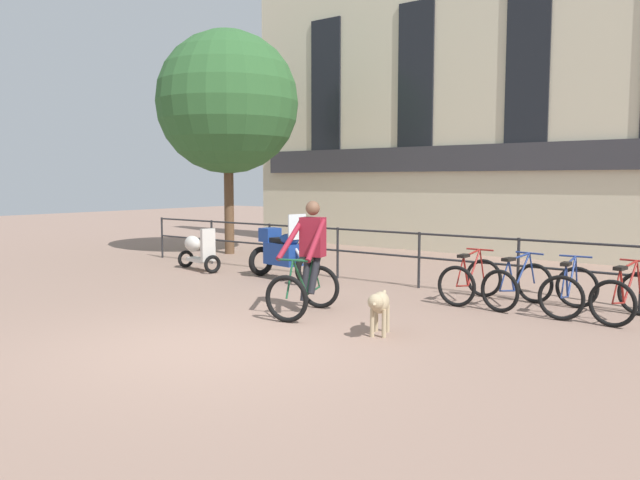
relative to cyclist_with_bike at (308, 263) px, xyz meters
name	(u,v)px	position (x,y,z in m)	size (l,w,h in m)	color
ground_plane	(212,346)	(0.26, -2.20, -0.76)	(60.00, 60.00, 0.00)	#8E7060
canal_railing	(419,250)	(0.26, 3.00, -0.05)	(15.05, 0.05, 1.05)	#232326
building_facade	(531,95)	(0.26, 8.79, 3.41)	(18.00, 0.72, 8.37)	beige
cyclist_with_bike	(308,263)	(0.00, 0.00, 0.00)	(0.91, 1.29, 1.70)	black
dog	(379,304)	(1.60, -0.53, -0.35)	(0.45, 0.84, 0.60)	tan
parked_motorcycle	(283,252)	(-2.39, 2.18, -0.20)	(1.68, 0.88, 1.35)	black
parked_bicycle_near_lamp	(471,280)	(1.58, 2.34, -0.41)	(0.67, 1.12, 0.86)	black
parked_bicycle_mid_left	(517,285)	(2.37, 2.34, -0.41)	(0.84, 1.21, 0.86)	black
parked_bicycle_mid_right	(569,291)	(3.16, 2.34, -0.41)	(0.73, 1.15, 0.86)	black
parked_bicycle_far_end	(627,297)	(3.95, 2.34, -0.41)	(0.82, 1.20, 0.86)	black
parked_scooter	(198,250)	(-4.78, 2.04, -0.30)	(1.34, 0.67, 0.96)	black
tree_canalside_left	(228,103)	(-6.50, 4.70, 3.32)	(3.81, 3.81, 6.00)	brown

